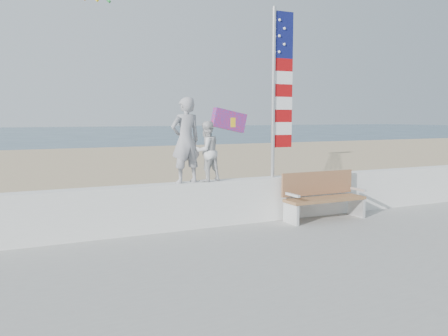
{
  "coord_description": "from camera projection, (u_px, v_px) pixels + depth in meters",
  "views": [
    {
      "loc": [
        -3.76,
        -6.51,
        2.35
      ],
      "look_at": [
        0.2,
        1.8,
        1.35
      ],
      "focal_mm": 38.0,
      "sensor_mm": 36.0,
      "label": 1
    }
  ],
  "objects": [
    {
      "name": "flag",
      "position": [
        279.0,
        86.0,
        9.85
      ],
      "size": [
        0.5,
        0.08,
        3.5
      ],
      "color": "silver",
      "rests_on": "seawall"
    },
    {
      "name": "adult",
      "position": [
        186.0,
        140.0,
        9.08
      ],
      "size": [
        0.64,
        0.46,
        1.64
      ],
      "primitive_type": "imported",
      "rotation": [
        0.0,
        0.0,
        3.25
      ],
      "color": "gray",
      "rests_on": "seawall"
    },
    {
      "name": "ground",
      "position": [
        260.0,
        262.0,
        7.71
      ],
      "size": [
        220.0,
        220.0,
        0.0
      ],
      "primitive_type": "plane",
      "color": "#2E495C",
      "rests_on": "ground"
    },
    {
      "name": "parafoil_kite",
      "position": [
        230.0,
        121.0,
        11.11
      ],
      "size": [
        0.88,
        0.25,
        0.6
      ],
      "color": "red",
      "rests_on": "ground"
    },
    {
      "name": "child",
      "position": [
        206.0,
        151.0,
        9.29
      ],
      "size": [
        0.67,
        0.57,
        1.19
      ],
      "primitive_type": "imported",
      "rotation": [
        0.0,
        0.0,
        3.39
      ],
      "color": "silver",
      "rests_on": "seawall"
    },
    {
      "name": "sand",
      "position": [
        126.0,
        186.0,
        15.78
      ],
      "size": [
        90.0,
        40.0,
        0.08
      ],
      "primitive_type": "cube",
      "color": "tan",
      "rests_on": "ground"
    },
    {
      "name": "bench",
      "position": [
        322.0,
        195.0,
        10.05
      ],
      "size": [
        1.8,
        0.57,
        1.0
      ],
      "color": "#9C6C44",
      "rests_on": "boardwalk"
    },
    {
      "name": "seawall",
      "position": [
        211.0,
        203.0,
        9.44
      ],
      "size": [
        30.0,
        0.35,
        0.9
      ],
      "primitive_type": "cube",
      "color": "white",
      "rests_on": "boardwalk"
    }
  ]
}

